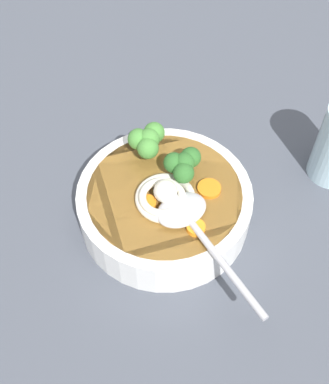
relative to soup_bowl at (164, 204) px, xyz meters
The scene contains 9 objects.
table_slab 6.16cm from the soup_bowl, 132.95° to the left, with size 134.89×134.89×4.48cm, color #474C56.
soup_bowl is the anchor object (origin of this frame).
noodle_pile 3.70cm from the soup_bowl, ahead, with size 7.71×7.56×3.10cm.
soup_spoon 6.01cm from the soup_bowl, 37.04° to the left, with size 15.78×13.07×1.60cm.
broccoli_floret_beside_noodles 8.04cm from the soup_bowl, 155.38° to the right, with size 5.11×4.40×4.04cm.
broccoli_floret_near_spoon 5.75cm from the soup_bowl, 141.30° to the left, with size 4.83×4.15×3.82cm.
carrot_slice_center 3.97cm from the soup_bowl, 41.29° to the right, with size 2.22×2.22×0.69cm, color orange.
carrot_slice_rear 6.83cm from the soup_bowl, 39.34° to the left, with size 2.10×2.10×0.67cm, color orange.
carrot_slice_extra_b 5.91cm from the soup_bowl, 99.07° to the left, with size 2.78×2.78×0.49cm, color orange.
Camera 1 is at (36.59, 0.57, 54.94)cm, focal length 45.42 mm.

